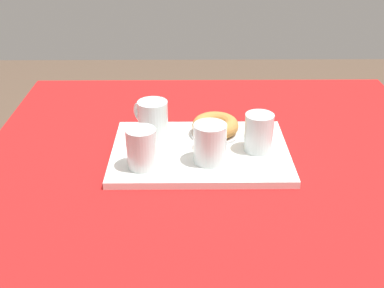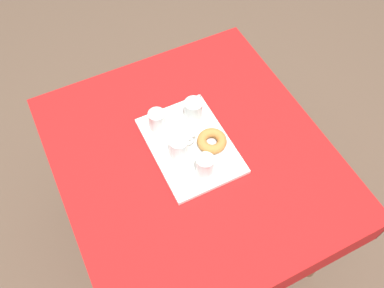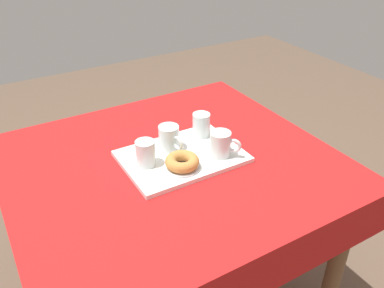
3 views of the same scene
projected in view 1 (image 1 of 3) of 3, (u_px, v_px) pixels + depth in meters
name	position (u px, v px, depth m)	size (l,w,h in m)	color
dining_table	(216.00, 194.00, 1.21)	(1.12, 1.02, 0.75)	red
serving_tray	(200.00, 152.00, 1.16)	(0.41, 0.30, 0.02)	white
tea_mug_left	(210.00, 144.00, 1.09)	(0.07, 0.11, 0.09)	silver
tea_mug_right	(153.00, 120.00, 1.20)	(0.09, 0.10, 0.09)	silver
water_glass_near	(258.00, 134.00, 1.14)	(0.07, 0.07, 0.09)	silver
water_glass_far	(142.00, 150.00, 1.07)	(0.07, 0.07, 0.09)	silver
donut_plate_left	(215.00, 133.00, 1.22)	(0.12, 0.12, 0.01)	silver
sugar_donut_left	(215.00, 125.00, 1.21)	(0.11, 0.11, 0.04)	#BC7F3D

